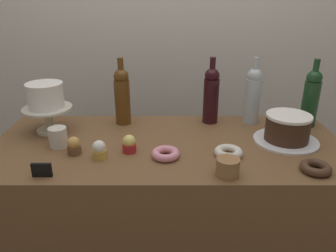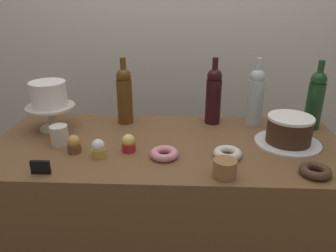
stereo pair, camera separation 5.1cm
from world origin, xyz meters
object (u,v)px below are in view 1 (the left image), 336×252
Objects in this scene: cake_stand_pedestal at (49,115)px; wine_bottle_dark_red at (211,94)px; chocolate_round_cake at (288,127)px; wine_bottle_amber at (122,95)px; cupcake_vanilla at (99,150)px; cookie_stack at (228,167)px; cupcake_lemon at (129,144)px; donut_pink at (166,154)px; price_sign_chalkboard at (42,170)px; donut_chocolate at (316,168)px; wine_bottle_clear at (253,95)px; cupcake_caramel at (74,146)px; coffee_cup_ceramic at (58,137)px; wine_bottle_green at (311,97)px; white_layer_cake at (46,95)px; donut_sugar at (228,152)px.

wine_bottle_dark_red reaches higher than cake_stand_pedestal.
wine_bottle_amber is (-0.74, 0.22, 0.08)m from chocolate_round_cake.
cookie_stack is (0.48, -0.13, -0.00)m from cupcake_vanilla.
donut_pink is at bearing -18.31° from cupcake_lemon.
cake_stand_pedestal reaches higher than price_sign_chalkboard.
cupcake_lemon is 0.66× the size of donut_chocolate.
cake_stand_pedestal is at bearing -162.28° from wine_bottle_amber.
wine_bottle_dark_red is 0.53m from cookie_stack.
donut_pink is at bearing 168.55° from donut_chocolate.
cake_stand_pedestal is at bearing -173.15° from wine_bottle_clear.
chocolate_round_cake is at bearing 16.89° from price_sign_chalkboard.
cupcake_caramel is (-0.79, -0.35, -0.11)m from wine_bottle_clear.
coffee_cup_ceramic is at bearing 170.61° from cupcake_lemon.
cookie_stack is at bearing -136.91° from chocolate_round_cake.
wine_bottle_dark_red is 3.87× the size of cookie_stack.
wine_bottle_clear reaches higher than coffee_cup_ceramic.
cake_stand_pedestal is 1.17× the size of chocolate_round_cake.
price_sign_chalkboard reaches higher than donut_pink.
cupcake_vanilla is 0.81m from donut_chocolate.
wine_bottle_amber is 0.90m from wine_bottle_green.
white_layer_cake is 0.32m from cupcake_caramel.
wine_bottle_amber is 4.38× the size of cupcake_vanilla.
cake_stand_pedestal is at bearing 161.16° from donut_chocolate.
cookie_stack is (0.76, -0.40, -0.14)m from white_layer_cake.
cookie_stack is 0.66m from price_sign_chalkboard.
wine_bottle_dark_red is 2.91× the size of donut_pink.
cake_stand_pedestal is at bearing 151.75° from cupcake_lemon.
cupcake_caramel is (-0.59, -0.35, -0.11)m from wine_bottle_dark_red.
cupcake_vanilla reaches higher than donut_chocolate.
wine_bottle_dark_red reaches higher than donut_sugar.
cupcake_vanilla reaches higher than cookie_stack.
wine_bottle_clear is at bearing 6.85° from white_layer_cake.
wine_bottle_green is at bearing -8.23° from wine_bottle_clear.
cake_stand_pedestal is 1.99× the size of donut_sugar.
chocolate_round_cake is (1.07, -0.11, -0.11)m from white_layer_cake.
donut_chocolate and donut_sugar have the same top height.
wine_bottle_amber is at bearing 130.73° from cookie_stack.
wine_bottle_green is 4.38× the size of cupcake_caramel.
chocolate_round_cake is at bearing 8.25° from cupcake_lemon.
cupcake_caramel is at bearing 171.25° from donut_chocolate.
cake_stand_pedestal is 1.15m from donut_chocolate.
wine_bottle_amber is 0.60m from donut_sugar.
chocolate_round_cake is at bearing 15.64° from donut_pink.
white_layer_cake is 0.35m from wine_bottle_amber.
wine_bottle_green reaches higher than price_sign_chalkboard.
price_sign_chalkboard is (-0.29, -0.19, -0.01)m from cupcake_lemon.
white_layer_cake is 0.23m from coffee_cup_ceramic.
wine_bottle_dark_red is at bearing 2.02° from wine_bottle_amber.
coffee_cup_ceramic reaches higher than price_sign_chalkboard.
wine_bottle_green reaches higher than cupcake_lemon.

